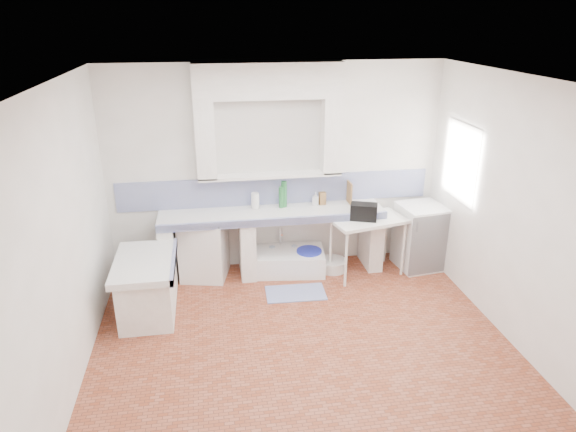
{
  "coord_description": "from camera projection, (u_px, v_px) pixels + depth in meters",
  "views": [
    {
      "loc": [
        -0.9,
        -4.58,
        3.35
      ],
      "look_at": [
        0.0,
        1.0,
        1.1
      ],
      "focal_mm": 31.75,
      "sensor_mm": 36.0,
      "label": 1
    }
  ],
  "objects": [
    {
      "name": "peninsula_base",
      "position": [
        148.0,
        289.0,
        6.03
      ],
      "size": [
        0.6,
        1.0,
        0.62
      ],
      "primitive_type": "cube",
      "color": "white",
      "rests_on": "ground"
    },
    {
      "name": "stove",
      "position": [
        204.0,
        249.0,
        6.85
      ],
      "size": [
        0.69,
        0.68,
        0.82
      ],
      "primitive_type": "cube",
      "rotation": [
        0.0,
        0.0,
        -0.23
      ],
      "color": "white",
      "rests_on": "ground"
    },
    {
      "name": "wall_back",
      "position": [
        276.0,
        169.0,
        6.88
      ],
      "size": [
        4.5,
        0.0,
        4.5
      ],
      "primitive_type": "plane",
      "rotation": [
        1.57,
        0.0,
        0.0
      ],
      "color": "white",
      "rests_on": "ground"
    },
    {
      "name": "water_bottle_b",
      "position": [
        294.0,
        256.0,
        7.22
      ],
      "size": [
        0.1,
        0.1,
        0.31
      ],
      "primitive_type": "cylinder",
      "rotation": [
        0.0,
        0.0,
        0.27
      ],
      "color": "silver",
      "rests_on": "ground"
    },
    {
      "name": "ceiling",
      "position": [
        306.0,
        80.0,
        4.53
      ],
      "size": [
        4.5,
        4.5,
        0.0
      ],
      "primitive_type": "plane",
      "rotation": [
        3.14,
        0.0,
        0.0
      ],
      "color": "white",
      "rests_on": "ground"
    },
    {
      "name": "side_table",
      "position": [
        367.0,
        246.0,
        6.92
      ],
      "size": [
        1.07,
        0.75,
        0.04
      ],
      "primitive_type": "cube",
      "rotation": [
        0.0,
        0.0,
        0.23
      ],
      "color": "white",
      "rests_on": "ground"
    },
    {
      "name": "lace_valance",
      "position": [
        468.0,
        133.0,
        6.27
      ],
      "size": [
        0.01,
        0.84,
        0.24
      ],
      "primitive_type": "cube",
      "color": "white",
      "rests_on": "ground"
    },
    {
      "name": "counter_pier_mid",
      "position": [
        247.0,
        246.0,
        6.91
      ],
      "size": [
        0.2,
        0.55,
        0.82
      ],
      "primitive_type": "cube",
      "color": "white",
      "rests_on": "ground"
    },
    {
      "name": "window_frame",
      "position": [
        474.0,
        162.0,
        6.44
      ],
      "size": [
        0.35,
        0.86,
        1.06
      ],
      "primitive_type": "cube",
      "color": "#341C10",
      "rests_on": "ground"
    },
    {
      "name": "bucket_orange",
      "position": [
        299.0,
        265.0,
        6.98
      ],
      "size": [
        0.34,
        0.34,
        0.29
      ],
      "primitive_type": "cylinder",
      "rotation": [
        0.0,
        0.0,
        -0.08
      ],
      "color": "#E24A1A",
      "rests_on": "ground"
    },
    {
      "name": "rug",
      "position": [
        296.0,
        293.0,
        6.54
      ],
      "size": [
        0.78,
        0.46,
        0.01
      ],
      "primitive_type": "cube",
      "rotation": [
        0.0,
        0.0,
        -0.04
      ],
      "color": "#303D99",
      "rests_on": "ground"
    },
    {
      "name": "counter_slab",
      "position": [
        272.0,
        214.0,
        6.79
      ],
      "size": [
        3.0,
        0.6,
        0.08
      ],
      "primitive_type": "cube",
      "color": "white",
      "rests_on": "ground"
    },
    {
      "name": "black_bag",
      "position": [
        364.0,
        212.0,
        6.7
      ],
      "size": [
        0.39,
        0.3,
        0.22
      ],
      "primitive_type": "cube",
      "rotation": [
        0.0,
        0.0,
        -0.35
      ],
      "color": "black",
      "rests_on": "side_table"
    },
    {
      "name": "green_bottle_b",
      "position": [
        284.0,
        194.0,
        6.88
      ],
      "size": [
        0.09,
        0.09,
        0.36
      ],
      "primitive_type": "cylinder",
      "rotation": [
        0.0,
        0.0,
        -0.11
      ],
      "color": "#236B33",
      "rests_on": "counter_slab"
    },
    {
      "name": "counter_lip",
      "position": [
        275.0,
        222.0,
        6.54
      ],
      "size": [
        3.0,
        0.04,
        0.1
      ],
      "primitive_type": "cube",
      "color": "navy",
      "rests_on": "ground"
    },
    {
      "name": "paper_towel",
      "position": [
        255.0,
        201.0,
        6.85
      ],
      "size": [
        0.12,
        0.12,
        0.21
      ],
      "primitive_type": "cylinder",
      "rotation": [
        0.0,
        0.0,
        0.11
      ],
      "color": "white",
      "rests_on": "counter_slab"
    },
    {
      "name": "cutting_board",
      "position": [
        349.0,
        193.0,
        7.02
      ],
      "size": [
        0.02,
        0.22,
        0.3
      ],
      "primitive_type": "cube",
      "rotation": [
        0.0,
        0.0,
        0.0
      ],
      "color": "olive",
      "rests_on": "counter_slab"
    },
    {
      "name": "wall_front",
      "position": [
        364.0,
        345.0,
        3.22
      ],
      "size": [
        4.5,
        0.0,
        4.5
      ],
      "primitive_type": "plane",
      "rotation": [
        -1.57,
        0.0,
        0.0
      ],
      "color": "white",
      "rests_on": "ground"
    },
    {
      "name": "water_bottle_a",
      "position": [
        272.0,
        256.0,
        7.19
      ],
      "size": [
        0.1,
        0.1,
        0.31
      ],
      "primitive_type": "cylinder",
      "rotation": [
        0.0,
        0.0,
        -0.21
      ],
      "color": "silver",
      "rests_on": "ground"
    },
    {
      "name": "knife_block",
      "position": [
        322.0,
        198.0,
        6.99
      ],
      "size": [
        0.1,
        0.08,
        0.18
      ],
      "primitive_type": "cube",
      "rotation": [
        0.0,
        0.0,
        0.17
      ],
      "color": "olive",
      "rests_on": "counter_slab"
    },
    {
      "name": "backsplash",
      "position": [
        277.0,
        190.0,
        6.98
      ],
      "size": [
        4.27,
        0.03,
        0.4
      ],
      "primitive_type": "cube",
      "color": "navy",
      "rests_on": "ground"
    },
    {
      "name": "floor",
      "position": [
        303.0,
        343.0,
        5.57
      ],
      "size": [
        4.5,
        4.5,
        0.0
      ],
      "primitive_type": "plane",
      "color": "#954D36",
      "rests_on": "ground"
    },
    {
      "name": "soap_bottle",
      "position": [
        315.0,
        199.0,
        6.98
      ],
      "size": [
        0.1,
        0.1,
        0.18
      ],
      "primitive_type": "imported",
      "rotation": [
        0.0,
        0.0,
        -0.26
      ],
      "color": "white",
      "rests_on": "counter_slab"
    },
    {
      "name": "peninsula_lip",
      "position": [
        174.0,
        261.0,
        5.95
      ],
      "size": [
        0.04,
        1.1,
        0.1
      ],
      "primitive_type": "cube",
      "color": "navy",
      "rests_on": "ground"
    },
    {
      "name": "alcove_mass",
      "position": [
        269.0,
        81.0,
        6.32
      ],
      "size": [
        1.9,
        0.25,
        0.45
      ],
      "primitive_type": "cube",
      "color": "white",
      "rests_on": "ground"
    },
    {
      "name": "wall_right",
      "position": [
        513.0,
        212.0,
        5.38
      ],
      "size": [
        0.0,
        4.5,
        4.5
      ],
      "primitive_type": "plane",
      "rotation": [
        1.57,
        0.0,
        -1.57
      ],
      "color": "white",
      "rests_on": "ground"
    },
    {
      "name": "fridge",
      "position": [
        420.0,
        236.0,
        7.11
      ],
      "size": [
        0.66,
        0.66,
        0.91
      ],
      "primitive_type": "cube",
      "rotation": [
        0.0,
        0.0,
        0.13
      ],
      "color": "white",
      "rests_on": "ground"
    },
    {
      "name": "counter_pier_left",
      "position": [
        168.0,
        252.0,
        6.75
      ],
      "size": [
        0.2,
        0.55,
        0.82
      ],
      "primitive_type": "cube",
      "color": "white",
      "rests_on": "ground"
    },
    {
      "name": "bucket_blue",
      "position": [
        309.0,
        261.0,
        7.05
      ],
      "size": [
        0.42,
        0.42,
        0.33
      ],
      "primitive_type": "cylinder",
      "rotation": [
        0.0,
        0.0,
        0.26
      ],
      "color": "#1C29AE",
      "rests_on": "ground"
    },
    {
      "name": "basin_white",
      "position": [
        332.0,
        265.0,
        7.13
      ],
      "size": [
        0.48,
        0.48,
        0.15
      ],
      "primitive_type": "cylinder",
      "rotation": [
        0.0,
        0.0,
        0.28
      ],
      "color": "white",
      "rests_on": "ground"
    },
    {
      "name": "sink",
      "position": [
        283.0,
        262.0,
        7.09
      ],
      "size": [
        1.2,
        0.74,
        0.27
      ],
      "primitive_type": "cube",
      "rotation": [
        0.0,
        0.0,
        -0.12
      ],
      "color": "white",
      "rests_on": "ground"
    },
    {
      "name": "bucket_red",
      "position": [
        269.0,
        262.0,
        7.08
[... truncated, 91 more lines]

